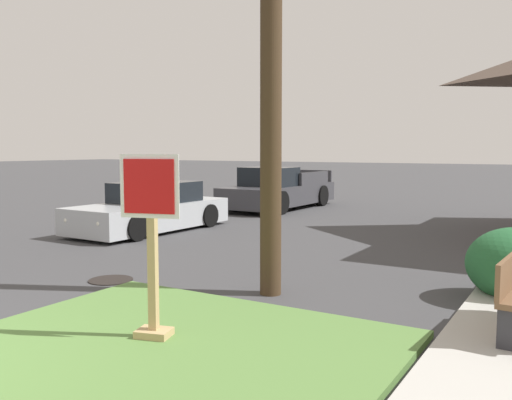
{
  "coord_description": "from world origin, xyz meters",
  "views": [
    {
      "loc": [
        5.56,
        -1.79,
        2.1
      ],
      "look_at": [
        1.46,
        5.09,
        1.36
      ],
      "focal_mm": 38.63,
      "sensor_mm": 36.0,
      "label": 1
    }
  ],
  "objects_px": {
    "parked_sedan_silver": "(151,210)",
    "pickup_truck_charcoal": "(278,191)",
    "stop_sign": "(152,253)",
    "manhole_cover": "(111,280)"
  },
  "relations": [
    {
      "from": "parked_sedan_silver",
      "to": "pickup_truck_charcoal",
      "type": "bearing_deg",
      "value": 87.42
    },
    {
      "from": "stop_sign",
      "to": "parked_sedan_silver",
      "type": "bearing_deg",
      "value": 131.64
    },
    {
      "from": "manhole_cover",
      "to": "parked_sedan_silver",
      "type": "bearing_deg",
      "value": 124.7
    },
    {
      "from": "stop_sign",
      "to": "pickup_truck_charcoal",
      "type": "relative_size",
      "value": 0.37
    },
    {
      "from": "manhole_cover",
      "to": "parked_sedan_silver",
      "type": "height_order",
      "value": "parked_sedan_silver"
    },
    {
      "from": "stop_sign",
      "to": "manhole_cover",
      "type": "bearing_deg",
      "value": 143.75
    },
    {
      "from": "stop_sign",
      "to": "parked_sedan_silver",
      "type": "xyz_separation_m",
      "value": [
        -5.64,
        6.34,
        -0.46
      ]
    },
    {
      "from": "manhole_cover",
      "to": "pickup_truck_charcoal",
      "type": "relative_size",
      "value": 0.13
    },
    {
      "from": "stop_sign",
      "to": "parked_sedan_silver",
      "type": "distance_m",
      "value": 8.49
    },
    {
      "from": "stop_sign",
      "to": "parked_sedan_silver",
      "type": "height_order",
      "value": "stop_sign"
    }
  ]
}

